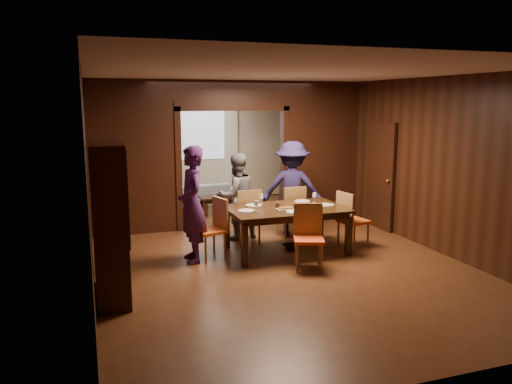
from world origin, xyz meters
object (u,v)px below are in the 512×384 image
object	(u,v)px
person_grey	(236,196)
person_navy	(292,189)
chair_far_l	(247,215)
chair_right	(354,219)
chair_near	(309,237)
coffee_table	(218,205)
chair_left	(210,229)
chair_far_r	(290,211)
sofa	(198,194)
hutch	(109,221)
person_purple	(192,204)
dining_table	(286,230)

from	to	relation	value
person_grey	person_navy	world-z (taller)	person_navy
chair_far_l	chair_right	bearing A→B (deg)	155.00
person_grey	chair_near	xyz separation A→B (m)	(0.54, -1.98, -0.30)
coffee_table	chair_far_l	world-z (taller)	chair_far_l
coffee_table	chair_left	xyz separation A→B (m)	(-0.92, -3.10, 0.28)
chair_far_r	chair_near	distance (m)	1.85
sofa	hutch	size ratio (longest dim) A/B	0.91
person_purple	chair_near	bearing A→B (deg)	58.40
person_navy	hutch	xyz separation A→B (m)	(-3.39, -2.08, 0.12)
chair_left	hutch	size ratio (longest dim) A/B	0.48
coffee_table	chair_left	bearing A→B (deg)	-106.52
dining_table	chair_far_l	distance (m)	0.93
sofa	hutch	world-z (taller)	hutch
dining_table	person_navy	bearing A→B (deg)	62.33
sofa	hutch	distance (m)	5.87
person_grey	hutch	xyz separation A→B (m)	(-2.32, -2.16, 0.21)
chair_left	chair_right	xyz separation A→B (m)	(2.52, -0.14, 0.00)
chair_left	coffee_table	bearing A→B (deg)	147.28
coffee_table	chair_far_l	distance (m)	2.37
chair_left	chair_far_r	distance (m)	1.91
person_grey	hutch	size ratio (longest dim) A/B	0.79
person_grey	coffee_table	xyz separation A→B (m)	(0.18, 2.10, -0.59)
person_navy	person_purple	bearing A→B (deg)	49.10
person_navy	chair_left	bearing A→B (deg)	51.36
chair_right	coffee_table	bearing A→B (deg)	16.22
dining_table	chair_near	size ratio (longest dim) A/B	1.99
chair_near	hutch	xyz separation A→B (m)	(-2.86, -0.18, 0.52)
dining_table	hutch	world-z (taller)	hutch
person_grey	chair_left	world-z (taller)	person_grey
dining_table	chair_right	bearing A→B (deg)	-3.32
chair_right	chair_far_l	distance (m)	1.88
coffee_table	person_grey	bearing A→B (deg)	-94.80
coffee_table	chair_right	xyz separation A→B (m)	(1.60, -3.25, 0.28)
chair_near	chair_far_l	bearing A→B (deg)	123.48
dining_table	chair_far_r	distance (m)	1.00
coffee_table	chair_right	size ratio (longest dim) A/B	0.82
chair_right	chair_far_r	distance (m)	1.24
person_navy	chair_right	xyz separation A→B (m)	(0.71, -1.07, -0.40)
chair_far_l	hutch	size ratio (longest dim) A/B	0.48
coffee_table	person_navy	bearing A→B (deg)	-67.80
chair_far_l	person_purple	bearing A→B (deg)	38.06
person_navy	hutch	distance (m)	3.97
person_grey	chair_far_l	distance (m)	0.41
person_purple	coffee_table	world-z (taller)	person_purple
person_purple	chair_left	bearing A→B (deg)	97.80
chair_near	hutch	size ratio (longest dim) A/B	0.48
chair_right	sofa	bearing A→B (deg)	12.55
person_navy	dining_table	bearing A→B (deg)	86.64
person_navy	coffee_table	distance (m)	2.45
sofa	coffee_table	distance (m)	1.11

